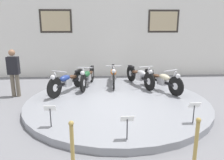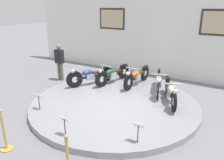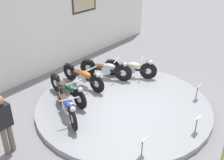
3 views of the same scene
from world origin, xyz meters
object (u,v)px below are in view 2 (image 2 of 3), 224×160
(motorcycle_green, at_px, (112,74))
(stanchion_post_left_of_entry, at_px, (5,136))
(motorcycle_blue, at_px, (90,75))
(info_placard_front_right, at_px, (138,128))
(visitor_standing, at_px, (60,60))
(motorcycle_orange, at_px, (137,76))
(motorcycle_cream, at_px, (171,91))
(info_placard_front_left, at_px, (39,98))
(info_placard_front_centre, at_px, (64,122))
(motorcycle_silver, at_px, (158,82))

(motorcycle_green, xyz_separation_m, stanchion_post_left_of_entry, (0.01, -4.73, -0.21))
(motorcycle_blue, height_order, stanchion_post_left_of_entry, stanchion_post_left_of_entry)
(info_placard_front_right, distance_m, visitor_standing, 5.66)
(motorcycle_green, height_order, motorcycle_orange, same)
(motorcycle_cream, bearing_deg, info_placard_front_left, -141.87)
(motorcycle_orange, height_order, visitor_standing, visitor_standing)
(info_placard_front_right, height_order, visitor_standing, visitor_standing)
(motorcycle_cream, height_order, info_placard_front_left, motorcycle_cream)
(motorcycle_cream, distance_m, info_placard_front_left, 4.07)
(motorcycle_green, height_order, motorcycle_cream, motorcycle_green)
(info_placard_front_left, xyz_separation_m, info_placard_front_centre, (1.61, -0.64, 0.00))
(motorcycle_blue, relative_size, info_placard_front_left, 3.50)
(info_placard_front_centre, height_order, visitor_standing, visitor_standing)
(motorcycle_blue, relative_size, motorcycle_silver, 0.94)
(motorcycle_orange, distance_m, info_placard_front_right, 3.76)
(info_placard_front_centre, relative_size, info_placard_front_right, 1.00)
(stanchion_post_left_of_entry, bearing_deg, visitor_standing, 119.21)
(info_placard_front_right, relative_size, visitor_standing, 0.32)
(motorcycle_green, height_order, visitor_standing, visitor_standing)
(stanchion_post_left_of_entry, bearing_deg, motorcycle_green, 90.06)
(motorcycle_green, xyz_separation_m, info_placard_front_centre, (0.95, -3.79, -0.02))
(info_placard_front_centre, bearing_deg, motorcycle_green, 104.06)
(motorcycle_silver, bearing_deg, motorcycle_cream, -45.08)
(motorcycle_silver, xyz_separation_m, motorcycle_cream, (0.64, -0.64, -0.01))
(info_placard_front_left, height_order, info_placard_front_centre, same)
(motorcycle_orange, height_order, info_placard_front_right, motorcycle_orange)
(visitor_standing, bearing_deg, motorcycle_silver, 5.85)
(visitor_standing, xyz_separation_m, stanchion_post_left_of_entry, (2.40, -4.29, -0.55))
(motorcycle_silver, distance_m, stanchion_post_left_of_entry, 5.11)
(motorcycle_green, bearing_deg, info_placard_front_left, -101.83)
(motorcycle_orange, height_order, info_placard_front_centre, motorcycle_orange)
(info_placard_front_left, bearing_deg, info_placard_front_centre, -21.69)
(motorcycle_silver, bearing_deg, stanchion_post_left_of_entry, -111.88)
(motorcycle_orange, xyz_separation_m, info_placard_front_left, (-1.61, -3.39, -0.02))
(info_placard_front_centre, relative_size, visitor_standing, 0.32)
(motorcycle_silver, bearing_deg, info_placard_front_right, -78.28)
(info_placard_front_centre, bearing_deg, info_placard_front_left, 158.31)
(motorcycle_silver, relative_size, stanchion_post_left_of_entry, 1.86)
(stanchion_post_left_of_entry, bearing_deg, info_placard_front_centre, 44.84)
(motorcycle_blue, relative_size, visitor_standing, 1.13)
(motorcycle_orange, bearing_deg, visitor_standing, -168.54)
(stanchion_post_left_of_entry, bearing_deg, motorcycle_cream, 58.20)
(visitor_standing, height_order, stanchion_post_left_of_entry, visitor_standing)
(info_placard_front_right, bearing_deg, info_placard_front_centre, -158.31)
(motorcycle_silver, xyz_separation_m, visitor_standing, (-4.30, -0.44, 0.33))
(motorcycle_silver, relative_size, info_placard_front_right, 3.72)
(info_placard_front_centre, bearing_deg, motorcycle_cream, 63.20)
(motorcycle_cream, xyz_separation_m, info_placard_front_left, (-3.21, -2.52, -0.01))
(motorcycle_green, distance_m, info_placard_front_centre, 3.91)
(motorcycle_blue, relative_size, info_placard_front_centre, 3.50)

